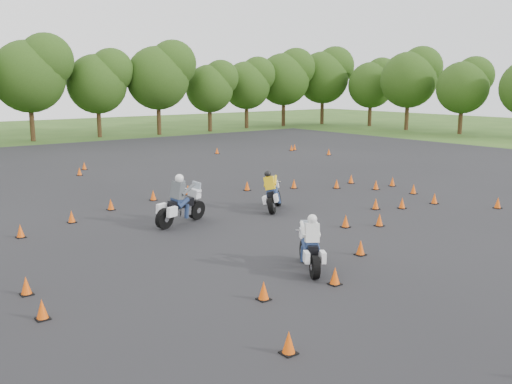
# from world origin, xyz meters

# --- Properties ---
(ground) EXTENTS (140.00, 140.00, 0.00)m
(ground) POSITION_xyz_m (0.00, 0.00, 0.00)
(ground) COLOR #2D5119
(ground) RESTS_ON ground
(asphalt_pad) EXTENTS (62.00, 62.00, 0.00)m
(asphalt_pad) POSITION_xyz_m (0.00, 6.00, 0.01)
(asphalt_pad) COLOR black
(asphalt_pad) RESTS_ON ground
(treeline) EXTENTS (86.51, 31.80, 10.10)m
(treeline) POSITION_xyz_m (2.27, 35.23, 4.47)
(treeline) COLOR #243F12
(treeline) RESTS_ON ground
(traffic_cones) EXTENTS (36.41, 33.02, 0.45)m
(traffic_cones) POSITION_xyz_m (-0.02, 5.54, 0.23)
(traffic_cones) COLOR #DC4D09
(traffic_cones) RESTS_ON asphalt_pad
(rider_grey) EXTENTS (2.63, 1.48, 1.94)m
(rider_grey) POSITION_xyz_m (-2.34, 5.62, 0.98)
(rider_grey) COLOR #474B4F
(rider_grey) RESTS_ON ground
(rider_yellow) EXTENTS (2.10, 1.96, 1.70)m
(rider_yellow) POSITION_xyz_m (2.03, 5.25, 0.86)
(rider_yellow) COLOR gold
(rider_yellow) RESTS_ON ground
(rider_white) EXTENTS (1.68, 2.17, 1.65)m
(rider_white) POSITION_xyz_m (-2.15, -1.24, 0.83)
(rider_white) COLOR silver
(rider_white) RESTS_ON ground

